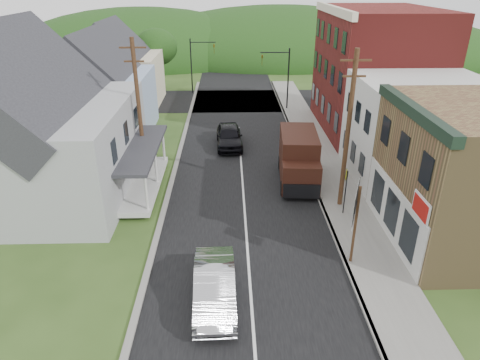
{
  "coord_description": "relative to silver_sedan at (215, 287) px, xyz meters",
  "views": [
    {
      "loc": [
        -0.84,
        -18.34,
        12.3
      ],
      "look_at": [
        -0.28,
        2.61,
        2.2
      ],
      "focal_mm": 32.0,
      "sensor_mm": 36.0,
      "label": 1
    }
  ],
  "objects": [
    {
      "name": "warning_sign",
      "position": [
        7.01,
        6.92,
        1.14
      ],
      "size": [
        0.32,
        0.71,
        2.78
      ],
      "rotation": [
        0.0,
        0.0,
        -0.41
      ],
      "color": "black",
      "rests_on": "sidewalk_right"
    },
    {
      "name": "traffic_signal_right",
      "position": [
        5.81,
        27.98,
        2.97
      ],
      "size": [
        2.87,
        0.2,
        6.0
      ],
      "color": "black",
      "rests_on": "ground"
    },
    {
      "name": "storefront_red",
      "position": [
        12.8,
        21.48,
        4.21
      ],
      "size": [
        8.0,
        12.0,
        10.0
      ],
      "primitive_type": "cube",
      "color": "maroon",
      "rests_on": "ground"
    },
    {
      "name": "road",
      "position": [
        1.5,
        14.48,
        -0.79
      ],
      "size": [
        9.0,
        90.0,
        0.02
      ],
      "primitive_type": "cube",
      "color": "black",
      "rests_on": "ground"
    },
    {
      "name": "cross_road",
      "position": [
        1.5,
        31.48,
        -0.79
      ],
      "size": [
        60.0,
        9.0,
        0.02
      ],
      "primitive_type": "cube",
      "color": "black",
      "rests_on": "ground"
    },
    {
      "name": "utility_pole_left",
      "position": [
        -5.0,
        12.48,
        3.87
      ],
      "size": [
        1.6,
        0.26,
        9.0
      ],
      "color": "#472D19",
      "rests_on": "ground"
    },
    {
      "name": "tree_left_c",
      "position": [
        -17.5,
        24.48,
        5.15
      ],
      "size": [
        5.8,
        5.8,
        8.41
      ],
      "color": "#382616",
      "rests_on": "ground"
    },
    {
      "name": "delivery_van",
      "position": [
        5.12,
        11.37,
        0.82
      ],
      "size": [
        2.72,
        5.84,
        3.18
      ],
      "rotation": [
        0.0,
        0.0,
        -0.07
      ],
      "color": "black",
      "rests_on": "ground"
    },
    {
      "name": "house_gray",
      "position": [
        -10.5,
        10.48,
        3.45
      ],
      "size": [
        10.2,
        12.24,
        8.35
      ],
      "color": "#98999D",
      "rests_on": "ground"
    },
    {
      "name": "ground",
      "position": [
        1.5,
        4.48,
        -0.79
      ],
      "size": [
        120.0,
        120.0,
        0.0
      ],
      "primitive_type": "plane",
      "color": "#2D4719",
      "rests_on": "ground"
    },
    {
      "name": "tree_left_d",
      "position": [
        -7.5,
        36.48,
        4.1
      ],
      "size": [
        4.8,
        4.8,
        6.94
      ],
      "color": "#382616",
      "rests_on": "ground"
    },
    {
      "name": "silver_sedan",
      "position": [
        0.0,
        0.0,
        0.0
      ],
      "size": [
        1.81,
        4.83,
        1.57
      ],
      "primitive_type": "imported",
      "rotation": [
        0.0,
        0.0,
        0.03
      ],
      "color": "#B1B1B6",
      "rests_on": "ground"
    },
    {
      "name": "house_cream",
      "position": [
        -10.0,
        30.48,
        2.91
      ],
      "size": [
        7.14,
        8.16,
        7.28
      ],
      "color": "beige",
      "rests_on": "ground"
    },
    {
      "name": "tree_left_b",
      "position": [
        -15.5,
        16.48,
        4.1
      ],
      "size": [
        4.8,
        4.8,
        6.94
      ],
      "color": "#382616",
      "rests_on": "ground"
    },
    {
      "name": "route_sign_cluster",
      "position": [
        6.25,
        2.47,
        1.89
      ],
      "size": [
        0.86,
        2.11,
        3.9
      ],
      "rotation": [
        0.0,
        0.0,
        -0.36
      ],
      "color": "#472D19",
      "rests_on": "sidewalk_right"
    },
    {
      "name": "utility_pole_right",
      "position": [
        7.1,
        7.98,
        3.87
      ],
      "size": [
        1.6,
        0.26,
        9.0
      ],
      "color": "#472D19",
      "rests_on": "ground"
    },
    {
      "name": "dark_sedan",
      "position": [
        0.66,
        17.88,
        0.05
      ],
      "size": [
        2.17,
        4.98,
        1.67
      ],
      "primitive_type": "imported",
      "rotation": [
        0.0,
        0.0,
        0.04
      ],
      "color": "black",
      "rests_on": "ground"
    },
    {
      "name": "sidewalk_right",
      "position": [
        7.4,
        12.48,
        -0.71
      ],
      "size": [
        2.8,
        55.0,
        0.15
      ],
      "primitive_type": "cube",
      "color": "slate",
      "rests_on": "ground"
    },
    {
      "name": "traffic_signal_left",
      "position": [
        -2.8,
        34.98,
        2.97
      ],
      "size": [
        2.87,
        0.2,
        6.0
      ],
      "color": "black",
      "rests_on": "ground"
    },
    {
      "name": "curb_right",
      "position": [
        6.05,
        12.48,
        -0.71
      ],
      "size": [
        0.2,
        55.0,
        0.15
      ],
      "primitive_type": "cube",
      "color": "slate",
      "rests_on": "ground"
    },
    {
      "name": "house_blue",
      "position": [
        -9.5,
        21.48,
        2.91
      ],
      "size": [
        7.14,
        8.16,
        7.28
      ],
      "color": "#97ADCF",
      "rests_on": "ground"
    },
    {
      "name": "forested_ridge",
      "position": [
        1.5,
        59.48,
        -0.79
      ],
      "size": [
        90.0,
        30.0,
        16.0
      ],
      "primitive_type": "ellipsoid",
      "color": "#183710",
      "rests_on": "ground"
    },
    {
      "name": "storefront_white",
      "position": [
        12.8,
        11.98,
        2.46
      ],
      "size": [
        8.0,
        7.0,
        6.5
      ],
      "primitive_type": "cube",
      "color": "silver",
      "rests_on": "ground"
    },
    {
      "name": "curb_left",
      "position": [
        -3.15,
        12.48,
        -0.73
      ],
      "size": [
        0.3,
        55.0,
        0.12
      ],
      "primitive_type": "cube",
      "color": "slate",
      "rests_on": "ground"
    }
  ]
}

